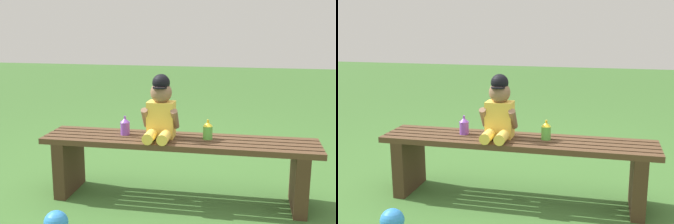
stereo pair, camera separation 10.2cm
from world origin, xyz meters
The scene contains 6 objects.
ground_plane centered at (0.00, 0.00, 0.00)m, with size 16.00×16.00×0.00m, color #3D6B2D.
park_bench centered at (0.00, 0.00, 0.28)m, with size 1.74×0.34×0.41m.
child_figure centered at (-0.11, 0.00, 0.59)m, with size 0.23×0.27×0.40m.
sippy_cup_left centered at (-0.36, 0.03, 0.47)m, with size 0.06×0.06×0.12m.
sippy_cup_right centered at (0.18, 0.03, 0.47)m, with size 0.06×0.06×0.12m.
toy_ball centered at (-0.57, -0.58, 0.07)m, with size 0.13×0.13×0.13m, color #338CE5.
Camera 1 is at (0.42, -2.52, 1.14)m, focal length 44.98 mm.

